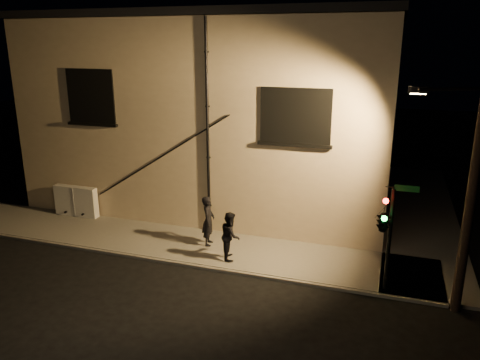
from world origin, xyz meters
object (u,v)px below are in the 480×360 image
(pedestrian_a, at_px, (208,221))
(traffic_signal, at_px, (384,221))
(utility_cabinet, at_px, (76,201))
(pedestrian_b, at_px, (230,235))
(streetlamp_pole, at_px, (467,191))

(pedestrian_a, bearing_deg, traffic_signal, -114.92)
(utility_cabinet, bearing_deg, pedestrian_b, -13.36)
(pedestrian_a, distance_m, pedestrian_b, 1.46)
(pedestrian_b, height_order, streetlamp_pole, streetlamp_pole)
(streetlamp_pole, bearing_deg, utility_cabinet, 169.68)
(pedestrian_a, height_order, traffic_signal, traffic_signal)
(utility_cabinet, xyz_separation_m, pedestrian_a, (6.72, -1.03, 0.28))
(pedestrian_b, distance_m, traffic_signal, 5.34)
(streetlamp_pole, bearing_deg, traffic_signal, 173.49)
(pedestrian_a, xyz_separation_m, pedestrian_b, (1.19, -0.85, -0.09))
(pedestrian_b, bearing_deg, streetlamp_pole, -116.13)
(utility_cabinet, bearing_deg, traffic_signal, -10.93)
(pedestrian_a, height_order, streetlamp_pole, streetlamp_pole)
(utility_cabinet, distance_m, traffic_signal, 13.36)
(utility_cabinet, distance_m, streetlamp_pole, 15.63)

